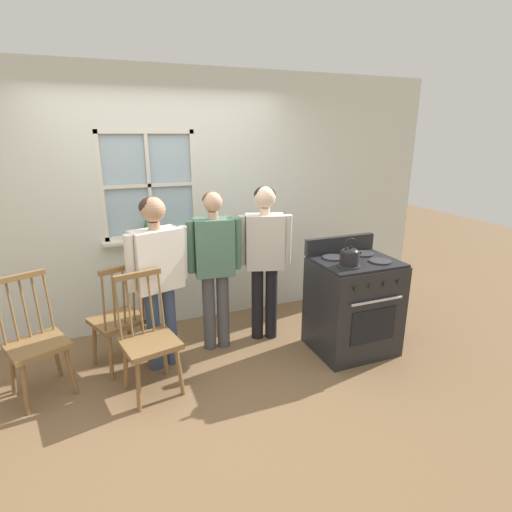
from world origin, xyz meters
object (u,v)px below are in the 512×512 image
(chair_by_window, at_px, (36,344))
(person_adult_right, at_px, (265,250))
(person_elderly_left, at_px, (157,267))
(chair_near_wall, at_px, (149,342))
(kettle, at_px, (350,256))
(potted_plant, at_px, (148,232))
(person_teen_center, at_px, (214,259))
(chair_center_cluster, at_px, (119,320))
(stove, at_px, (353,304))

(chair_by_window, distance_m, person_adult_right, 2.13)
(person_elderly_left, bearing_deg, person_adult_right, -9.41)
(person_elderly_left, bearing_deg, chair_near_wall, -130.50)
(person_elderly_left, height_order, kettle, person_elderly_left)
(person_elderly_left, distance_m, potted_plant, 0.80)
(chair_by_window, xyz_separation_m, potted_plant, (1.03, 0.85, 0.64))
(chair_by_window, relative_size, person_teen_center, 0.65)
(chair_center_cluster, height_order, potted_plant, potted_plant)
(chair_by_window, height_order, person_adult_right, person_adult_right)
(chair_center_cluster, xyz_separation_m, person_elderly_left, (0.36, -0.13, 0.50))
(chair_near_wall, xyz_separation_m, stove, (1.93, -0.03, 0.02))
(person_adult_right, bearing_deg, chair_near_wall, -140.77)
(person_teen_center, relative_size, kettle, 6.31)
(chair_near_wall, xyz_separation_m, person_adult_right, (1.22, 0.50, 0.51))
(chair_by_window, relative_size, chair_center_cluster, 1.00)
(chair_by_window, xyz_separation_m, person_teen_center, (1.54, 0.19, 0.47))
(chair_near_wall, bearing_deg, chair_by_window, 147.93)
(stove, bearing_deg, kettle, -142.29)
(person_elderly_left, xyz_separation_m, kettle, (1.61, -0.51, 0.07))
(person_adult_right, height_order, potted_plant, person_adult_right)
(chair_center_cluster, relative_size, person_adult_right, 0.64)
(chair_center_cluster, distance_m, person_adult_right, 1.51)
(person_adult_right, relative_size, potted_plant, 6.16)
(chair_near_wall, distance_m, person_adult_right, 1.41)
(person_teen_center, height_order, stove, person_teen_center)
(chair_near_wall, xyz_separation_m, person_elderly_left, (0.15, 0.35, 0.50))
(person_teen_center, height_order, potted_plant, person_teen_center)
(person_teen_center, bearing_deg, chair_by_window, -166.48)
(potted_plant, bearing_deg, chair_by_window, -140.43)
(person_teen_center, bearing_deg, person_adult_right, 7.49)
(kettle, bearing_deg, person_adult_right, 129.40)
(stove, bearing_deg, person_teen_center, 157.22)
(chair_by_window, distance_m, chair_near_wall, 0.89)
(chair_near_wall, xyz_separation_m, kettle, (1.76, -0.16, 0.57))
(person_adult_right, bearing_deg, stove, -19.56)
(person_elderly_left, distance_m, kettle, 1.69)
(person_elderly_left, distance_m, person_adult_right, 1.08)
(person_elderly_left, xyz_separation_m, potted_plant, (0.03, 0.79, 0.13))
(chair_near_wall, distance_m, chair_center_cluster, 0.53)
(chair_center_cluster, height_order, person_elderly_left, person_elderly_left)
(person_teen_center, xyz_separation_m, stove, (1.23, -0.52, -0.45))
(chair_by_window, xyz_separation_m, person_adult_right, (2.06, 0.20, 0.51))
(person_elderly_left, bearing_deg, potted_plant, 70.75)
(chair_by_window, height_order, person_elderly_left, person_elderly_left)
(chair_center_cluster, height_order, stove, stove)
(person_adult_right, xyz_separation_m, kettle, (0.54, -0.66, 0.07))
(kettle, bearing_deg, potted_plant, 140.46)
(chair_near_wall, bearing_deg, person_adult_right, 9.57)
(chair_center_cluster, xyz_separation_m, person_teen_center, (0.90, 0.00, 0.47))
(chair_center_cluster, bearing_deg, stove, 143.03)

